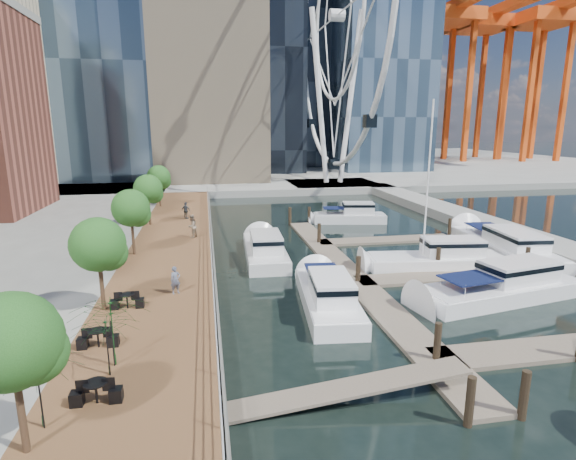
{
  "coord_description": "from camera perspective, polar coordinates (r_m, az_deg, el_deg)",
  "views": [
    {
      "loc": [
        -6.26,
        -17.8,
        9.7
      ],
      "look_at": [
        -0.97,
        10.95,
        3.0
      ],
      "focal_mm": 28.0,
      "sensor_mm": 36.0,
      "label": 1
    }
  ],
  "objects": [
    {
      "name": "railing",
      "position": [
        33.81,
        -9.84,
        -1.28
      ],
      "size": [
        0.1,
        60.0,
        1.05
      ],
      "primitive_type": null,
      "color": "white",
      "rests_on": "boardwalk"
    },
    {
      "name": "pedestrian_mid",
      "position": [
        36.88,
        -12.1,
        0.48
      ],
      "size": [
        1.08,
        1.15,
        1.89
      ],
      "primitive_type": "imported",
      "rotation": [
        0.0,
        0.0,
        -2.11
      ],
      "color": "gray",
      "rests_on": "boardwalk"
    },
    {
      "name": "cafe_tables",
      "position": [
        18.34,
        -23.06,
        -15.23
      ],
      "size": [
        2.5,
        13.7,
        0.74
      ],
      "color": "black",
      "rests_on": "ground"
    },
    {
      "name": "port_cranes",
      "position": [
        135.82,
        23.59,
        16.23
      ],
      "size": [
        40.0,
        52.0,
        38.0
      ],
      "color": "#D84C14",
      "rests_on": "ground"
    },
    {
      "name": "street_trees",
      "position": [
        32.67,
        -19.34,
        2.64
      ],
      "size": [
        2.6,
        42.6,
        4.6
      ],
      "color": "#3F2B1C",
      "rests_on": "ground"
    },
    {
      "name": "seawall",
      "position": [
        34.07,
        -9.61,
        -2.94
      ],
      "size": [
        0.25,
        60.0,
        1.0
      ],
      "primitive_type": "cube",
      "color": "#595954",
      "rests_on": "ground"
    },
    {
      "name": "pedestrian_far",
      "position": [
        44.72,
        -12.83,
        2.43
      ],
      "size": [
        1.01,
        0.86,
        1.63
      ],
      "primitive_type": "imported",
      "rotation": [
        0.0,
        0.0,
        2.56
      ],
      "color": "#30353C",
      "rests_on": "boardwalk"
    },
    {
      "name": "ground",
      "position": [
        21.22,
        8.21,
        -14.44
      ],
      "size": [
        520.0,
        520.0,
        0.0
      ],
      "primitive_type": "plane",
      "color": "black",
      "rests_on": "ground"
    },
    {
      "name": "ferris_wheel",
      "position": [
        74.47,
        6.23,
        25.42
      ],
      "size": [
        5.8,
        45.6,
        47.8
      ],
      "color": "white",
      "rests_on": "ground"
    },
    {
      "name": "breakwater",
      "position": [
        46.94,
        23.86,
        0.49
      ],
      "size": [
        4.0,
        60.0,
        1.0
      ],
      "primitive_type": "cube",
      "color": "gray",
      "rests_on": "ground"
    },
    {
      "name": "pier",
      "position": [
        73.26,
        5.75,
        5.63
      ],
      "size": [
        14.0,
        12.0,
        1.0
      ],
      "primitive_type": "cube",
      "color": "gray",
      "rests_on": "ground"
    },
    {
      "name": "pedestrian_near",
      "position": [
        24.8,
        -14.11,
        -6.2
      ],
      "size": [
        0.65,
        0.55,
        1.5
      ],
      "primitive_type": "imported",
      "rotation": [
        0.0,
        0.0,
        0.42
      ],
      "color": "slate",
      "rests_on": "boardwalk"
    },
    {
      "name": "land_far",
      "position": [
        120.32,
        -7.49,
        8.42
      ],
      "size": [
        200.0,
        114.0,
        1.0
      ],
      "primitive_type": "cube",
      "color": "gray",
      "rests_on": "ground"
    },
    {
      "name": "floating_docks",
      "position": [
        32.54,
        16.03,
        -4.05
      ],
      "size": [
        16.0,
        34.0,
        2.6
      ],
      "color": "#6D6051",
      "rests_on": "ground"
    },
    {
      "name": "cafe_seating",
      "position": [
        17.18,
        -23.73,
        -14.09
      ],
      "size": [
        4.94,
        6.96,
        2.63
      ],
      "color": "#0D3217",
      "rests_on": "ground"
    },
    {
      "name": "yacht_foreground",
      "position": [
        29.03,
        25.25,
        -7.9
      ],
      "size": [
        11.62,
        5.0,
        2.15
      ],
      "primitive_type": null,
      "rotation": [
        0.0,
        0.0,
        1.75
      ],
      "color": "white",
      "rests_on": "ground"
    },
    {
      "name": "moored_yachts",
      "position": [
        32.95,
        16.98,
        -4.8
      ],
      "size": [
        22.69,
        39.0,
        11.5
      ],
      "color": "white",
      "rests_on": "ground"
    },
    {
      "name": "boardwalk",
      "position": [
        34.18,
        -14.65,
        -3.14
      ],
      "size": [
        6.0,
        60.0,
        1.0
      ],
      "primitive_type": "cube",
      "color": "brown",
      "rests_on": "ground"
    }
  ]
}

